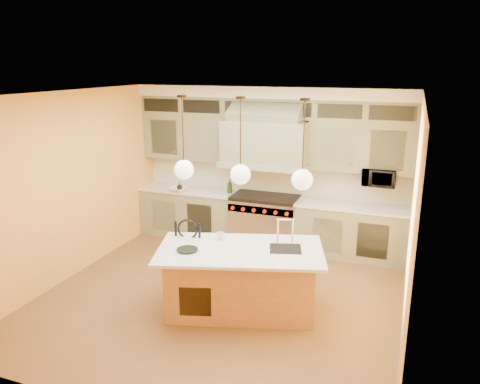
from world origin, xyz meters
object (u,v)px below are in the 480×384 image
at_px(kitchen_island, 241,278).
at_px(microwave, 379,177).
at_px(counter_stool, 185,257).
at_px(range, 265,220).

bearing_deg(kitchen_island, microwave, 41.70).
bearing_deg(microwave, kitchen_island, -121.70).
relative_size(kitchen_island, counter_stool, 2.05).
xyz_separation_m(range, microwave, (1.95, 0.11, 0.96)).
bearing_deg(counter_stool, microwave, 38.46).
distance_m(range, microwave, 2.18).
relative_size(counter_stool, microwave, 2.18).
distance_m(range, kitchen_island, 2.43).
distance_m(kitchen_island, microwave, 3.10).
distance_m(counter_stool, microwave, 3.54).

